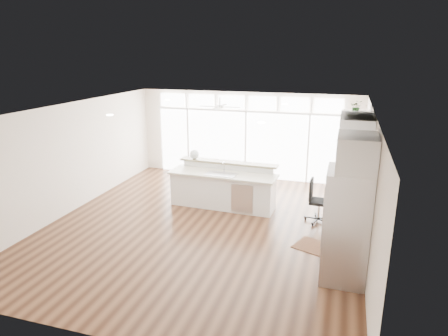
% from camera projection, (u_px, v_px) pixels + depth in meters
% --- Properties ---
extents(floor, '(7.00, 8.00, 0.02)m').
position_uv_depth(floor, '(204.00, 226.00, 9.28)').
color(floor, '#3A2012').
rests_on(floor, ground).
extents(ceiling, '(7.00, 8.00, 0.02)m').
position_uv_depth(ceiling, '(202.00, 109.00, 8.52)').
color(ceiling, white).
rests_on(ceiling, wall_back).
extents(wall_back, '(7.00, 0.04, 2.70)m').
position_uv_depth(wall_back, '(246.00, 135.00, 12.57)').
color(wall_back, silver).
rests_on(wall_back, floor).
extents(wall_front, '(7.00, 0.04, 2.70)m').
position_uv_depth(wall_front, '(99.00, 253.00, 5.23)').
color(wall_front, silver).
rests_on(wall_front, floor).
extents(wall_left, '(0.04, 8.00, 2.70)m').
position_uv_depth(wall_left, '(71.00, 158.00, 9.89)').
color(wall_left, silver).
rests_on(wall_left, floor).
extents(wall_right, '(0.04, 8.00, 2.70)m').
position_uv_depth(wall_right, '(369.00, 185.00, 7.92)').
color(wall_right, silver).
rests_on(wall_right, floor).
extents(glass_wall, '(5.80, 0.06, 2.08)m').
position_uv_depth(glass_wall, '(246.00, 145.00, 12.60)').
color(glass_wall, white).
rests_on(glass_wall, wall_back).
extents(transom_row, '(5.90, 0.06, 0.40)m').
position_uv_depth(transom_row, '(246.00, 103.00, 12.23)').
color(transom_row, white).
rests_on(transom_row, wall_back).
extents(desk_window, '(0.04, 0.85, 0.85)m').
position_uv_depth(desk_window, '(367.00, 171.00, 8.15)').
color(desk_window, white).
rests_on(desk_window, wall_right).
extents(ceiling_fan, '(1.16, 1.16, 0.32)m').
position_uv_depth(ceiling_fan, '(220.00, 103.00, 11.29)').
color(ceiling_fan, white).
rests_on(ceiling_fan, ceiling).
extents(recessed_lights, '(3.40, 3.00, 0.02)m').
position_uv_depth(recessed_lights, '(205.00, 109.00, 8.71)').
color(recessed_lights, silver).
rests_on(recessed_lights, ceiling).
extents(oven_cabinet, '(0.64, 1.20, 2.50)m').
position_uv_depth(oven_cabinet, '(351.00, 164.00, 9.69)').
color(oven_cabinet, white).
rests_on(oven_cabinet, floor).
extents(desk_nook, '(0.72, 1.30, 0.76)m').
position_uv_depth(desk_nook, '(346.00, 221.00, 8.57)').
color(desk_nook, white).
rests_on(desk_nook, floor).
extents(upper_cabinets, '(0.64, 1.30, 0.64)m').
position_uv_depth(upper_cabinets, '(356.00, 131.00, 8.00)').
color(upper_cabinets, white).
rests_on(upper_cabinets, wall_right).
extents(refrigerator, '(0.76, 0.90, 2.00)m').
position_uv_depth(refrigerator, '(346.00, 226.00, 6.89)').
color(refrigerator, silver).
rests_on(refrigerator, floor).
extents(fridge_cabinet, '(0.64, 0.90, 0.60)m').
position_uv_depth(fridge_cabinet, '(357.00, 153.00, 6.50)').
color(fridge_cabinet, white).
rests_on(fridge_cabinet, wall_right).
extents(framed_photos, '(0.06, 0.22, 0.80)m').
position_uv_depth(framed_photos, '(366.00, 169.00, 8.76)').
color(framed_photos, black).
rests_on(framed_photos, wall_right).
extents(kitchen_island, '(2.82, 1.16, 1.10)m').
position_uv_depth(kitchen_island, '(223.00, 186.00, 10.26)').
color(kitchen_island, white).
rests_on(kitchen_island, floor).
extents(rug, '(1.07, 0.93, 0.01)m').
position_uv_depth(rug, '(317.00, 247.00, 8.23)').
color(rug, '#3A1E12').
rests_on(rug, floor).
extents(office_chair, '(0.56, 0.52, 1.03)m').
position_uv_depth(office_chair, '(319.00, 201.00, 9.35)').
color(office_chair, black).
rests_on(office_chair, floor).
extents(fishbowl, '(0.26, 0.26, 0.25)m').
position_uv_depth(fishbowl, '(194.00, 154.00, 10.74)').
color(fishbowl, white).
rests_on(fishbowl, kitchen_island).
extents(monitor, '(0.16, 0.49, 0.40)m').
position_uv_depth(monitor, '(344.00, 196.00, 8.43)').
color(monitor, black).
rests_on(monitor, desk_nook).
extents(keyboard, '(0.16, 0.35, 0.02)m').
position_uv_depth(keyboard, '(335.00, 203.00, 8.53)').
color(keyboard, silver).
rests_on(keyboard, desk_nook).
extents(potted_plant, '(0.28, 0.31, 0.23)m').
position_uv_depth(potted_plant, '(356.00, 108.00, 9.30)').
color(potted_plant, '#2D5B27').
rests_on(potted_plant, oven_cabinet).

